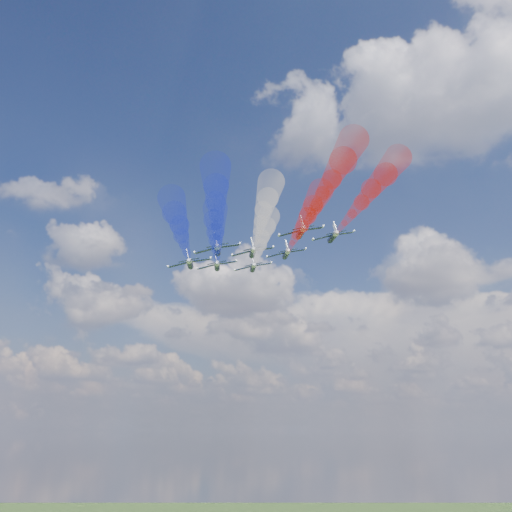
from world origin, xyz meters
The scene contains 16 objects.
jet_lead centered at (-32.58, -4.25, 152.44)m, with size 10.45×13.07×3.48m, color black, non-canonical shape.
trail_lead centered at (-16.09, -30.94, 149.80)m, with size 4.36×51.42×4.36m, color white, non-canonical shape.
jet_inner_left centered at (-35.31, -18.09, 150.06)m, with size 10.45×13.07×3.48m, color black, non-canonical shape.
trail_inner_left centered at (-18.82, -44.78, 147.43)m, with size 4.36×51.42×4.36m, color #1929D7, non-canonical shape.
jet_inner_right centered at (-19.86, -9.94, 153.13)m, with size 10.45×13.07×3.48m, color black, non-canonical shape.
trail_inner_right centered at (-3.37, -36.63, 150.50)m, with size 4.36×51.42×4.36m, color red, non-canonical shape.
jet_outer_left centered at (-35.00, -30.54, 147.75)m, with size 10.45×13.07×3.48m, color black, non-canonical shape.
trail_outer_left centered at (-18.52, -57.23, 145.12)m, with size 4.36×51.42×4.36m, color #1929D7, non-canonical shape.
jet_center_third centered at (-23.04, -21.77, 151.05)m, with size 10.45×13.07×3.48m, color black, non-canonical shape.
trail_center_third centered at (-6.55, -48.46, 148.42)m, with size 4.36×51.42×4.36m, color white, non-canonical shape.
jet_outer_right centered at (-5.67, -13.57, 154.62)m, with size 10.45×13.07×3.48m, color black, non-canonical shape.
trail_outer_right centered at (10.82, -40.26, 151.99)m, with size 4.36×51.42×4.36m, color red, non-canonical shape.
jet_rear_left centered at (-23.56, -36.69, 148.07)m, with size 10.45×13.07×3.48m, color black, non-canonical shape.
trail_rear_left centered at (-7.08, -63.39, 145.44)m, with size 4.36×51.42×4.36m, color #1929D7, non-canonical shape.
jet_rear_right centered at (-7.80, -27.37, 152.22)m, with size 10.45×13.07×3.48m, color black, non-canonical shape.
trail_rear_right centered at (8.68, -54.06, 149.58)m, with size 4.36×51.42×4.36m, color red, non-canonical shape.
Camera 1 is at (47.50, -149.72, 110.12)m, focal length 44.60 mm.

